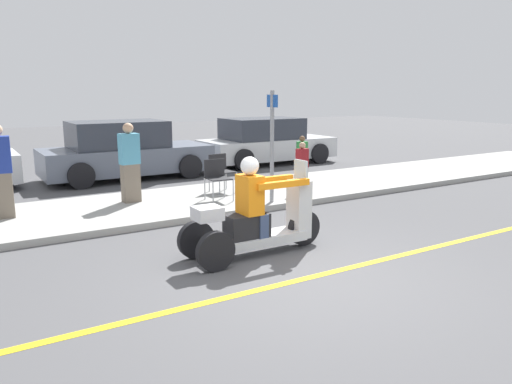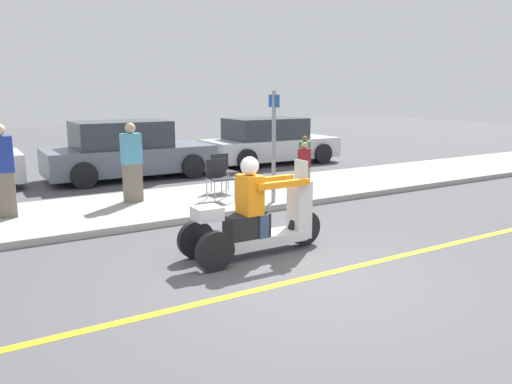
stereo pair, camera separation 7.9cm
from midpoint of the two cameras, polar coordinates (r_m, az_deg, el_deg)
name	(u,v)px [view 1 (the left image)]	position (r m, az deg, el deg)	size (l,w,h in m)	color
ground_plane	(304,279)	(6.38, 5.17, -9.87)	(60.00, 60.00, 0.00)	#4C4C4F
lane_stripe	(303,279)	(6.37, 5.09, -9.86)	(24.00, 0.12, 0.01)	gold
sidewalk_strip	(167,204)	(10.25, -10.39, -1.39)	(28.00, 2.80, 0.12)	#9E9E99
motorcycle_trike	(256,220)	(7.11, -0.26, -3.19)	(2.20, 0.70, 1.43)	black
spectator_far_back	(130,164)	(10.23, -14.44, 3.09)	(0.39, 0.25, 1.58)	#726656
spectator_mid_group	(0,173)	(9.73, -27.41, 1.93)	(0.41, 0.28, 1.65)	#726656
spectator_with_child	(302,158)	(12.58, 5.08, 3.85)	(0.30, 0.23, 1.09)	#726656
spectator_end_of_line	(302,168)	(11.00, 5.07, 2.76)	(0.28, 0.20, 1.10)	gray
folding_chair_curbside	(220,169)	(11.04, -4.30, 2.68)	(0.49, 0.49, 0.82)	#A5A8AD
folding_chair_set_back	(217,175)	(10.20, -4.73, 1.93)	(0.49, 0.49, 0.82)	#A5A8AD
parked_car_lot_far	(266,142)	(16.06, 1.01, 5.72)	(4.34, 1.95, 1.46)	silver
parked_car_lot_right	(124,152)	(13.77, -15.00, 4.49)	(4.36, 2.03, 1.53)	slate
street_sign	(272,142)	(9.84, 1.61, 5.69)	(0.08, 0.36, 2.20)	gray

